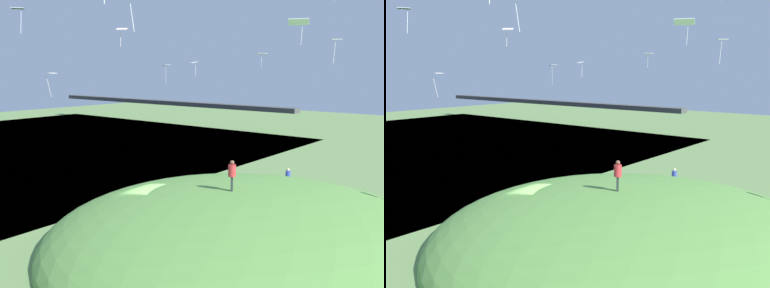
# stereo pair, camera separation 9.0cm
# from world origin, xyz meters

# --- Properties ---
(ground_plane) EXTENTS (160.00, 160.00, 0.00)m
(ground_plane) POSITION_xyz_m (0.00, 0.00, 0.00)
(ground_plane) COLOR #688C4C
(grass_hill) EXTENTS (23.75, 23.19, 5.84)m
(grass_hill) POSITION_xyz_m (6.43, 1.63, 0.00)
(grass_hill) COLOR #5F9743
(grass_hill) RESTS_ON ground_plane
(bridge_deck_far) EXTENTS (52.44, 1.80, 0.70)m
(bridge_deck_far) POSITION_xyz_m (-33.97, 37.17, 4.11)
(bridge_deck_far) COLOR #474847
(person_watching_kites) EXTENTS (0.60, 0.60, 1.77)m
(person_watching_kites) POSITION_xyz_m (5.29, 1.41, 4.01)
(person_watching_kites) COLOR #2F3736
(person_watching_kites) RESTS_ON grass_hill
(person_walking_path) EXTENTS (0.53, 0.53, 1.80)m
(person_walking_path) POSITION_xyz_m (3.01, 13.08, 1.14)
(person_walking_path) COLOR #343830
(person_walking_path) RESTS_ON ground_plane
(kite_2) EXTENTS (1.04, 1.03, 1.21)m
(kite_2) POSITION_xyz_m (-0.20, 13.87, 11.01)
(kite_2) COLOR white
(kite_4) EXTENTS (0.89, 0.84, 1.29)m
(kite_4) POSITION_xyz_m (-4.55, 2.21, 12.42)
(kite_4) COLOR silver
(kite_5) EXTENTS (0.99, 0.88, 1.43)m
(kite_5) POSITION_xyz_m (-7.55, 13.81, 10.34)
(kite_5) COLOR white
(kite_6) EXTENTS (1.15, 0.97, 1.25)m
(kite_6) POSITION_xyz_m (8.77, 1.88, 11.98)
(kite_6) COLOR white
(kite_8) EXTENTS (0.75, 0.77, 1.54)m
(kite_8) POSITION_xyz_m (3.53, -4.52, 12.76)
(kite_8) COLOR white
(kite_9) EXTENTS (0.83, 0.80, 1.61)m
(kite_9) POSITION_xyz_m (7.68, 9.68, 11.51)
(kite_9) COLOR white
(kite_10) EXTENTS (0.70, 0.85, 1.88)m
(kite_10) POSITION_xyz_m (-9.81, 12.46, 10.01)
(kite_10) COLOR white
(kite_11) EXTENTS (1.03, 1.10, 1.81)m
(kite_11) POSITION_xyz_m (-11.52, -1.40, 13.97)
(kite_11) COLOR white
(kite_12) EXTENTS (0.64, 0.71, 1.95)m
(kite_12) POSITION_xyz_m (-11.90, 1.27, 9.26)
(kite_12) COLOR white
(mooring_post) EXTENTS (0.14, 0.14, 0.80)m
(mooring_post) POSITION_xyz_m (-5.04, -0.00, 0.40)
(mooring_post) COLOR brown
(mooring_post) RESTS_ON ground_plane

